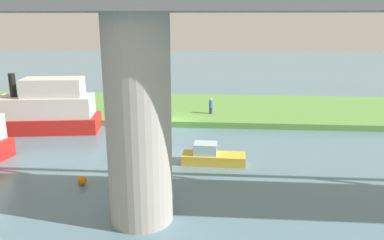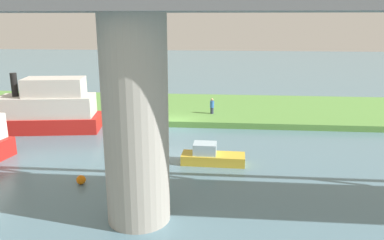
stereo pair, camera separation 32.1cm
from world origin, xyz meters
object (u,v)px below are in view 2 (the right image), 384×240
object	(u,v)px
person_on_bank	(212,106)
mooring_post	(134,113)
skiff_small	(211,156)
marker_buoy	(81,180)
bridge_pylon	(136,122)
houseboat_blue	(45,110)

from	to	relation	value
person_on_bank	mooring_post	world-z (taller)	person_on_bank
skiff_small	marker_buoy	xyz separation A→B (m)	(6.86, 3.70, -0.21)
bridge_pylon	skiff_small	xyz separation A→B (m)	(-2.92, -7.02, -3.99)
bridge_pylon	person_on_bank	xyz separation A→B (m)	(-2.54, -17.84, -3.25)
bridge_pylon	mooring_post	distance (m)	16.62
houseboat_blue	marker_buoy	world-z (taller)	houseboat_blue
person_on_bank	skiff_small	size ratio (longest dim) A/B	0.35
bridge_pylon	marker_buoy	xyz separation A→B (m)	(3.95, -3.31, -4.20)
mooring_post	marker_buoy	distance (m)	12.44
skiff_small	person_on_bank	bearing A→B (deg)	-87.99
houseboat_blue	mooring_post	bearing A→B (deg)	-157.36
houseboat_blue	marker_buoy	bearing A→B (deg)	123.94
bridge_pylon	marker_buoy	distance (m)	6.65
bridge_pylon	person_on_bank	bearing A→B (deg)	-98.09
bridge_pylon	houseboat_blue	size ratio (longest dim) A/B	0.95
skiff_small	houseboat_blue	xyz separation A→B (m)	(13.41, -6.02, 1.25)
person_on_bank	houseboat_blue	bearing A→B (deg)	20.22
mooring_post	houseboat_blue	distance (m)	7.04
marker_buoy	person_on_bank	bearing A→B (deg)	-114.05
mooring_post	marker_buoy	world-z (taller)	mooring_post
mooring_post	skiff_small	size ratio (longest dim) A/B	0.23
skiff_small	houseboat_blue	distance (m)	14.76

